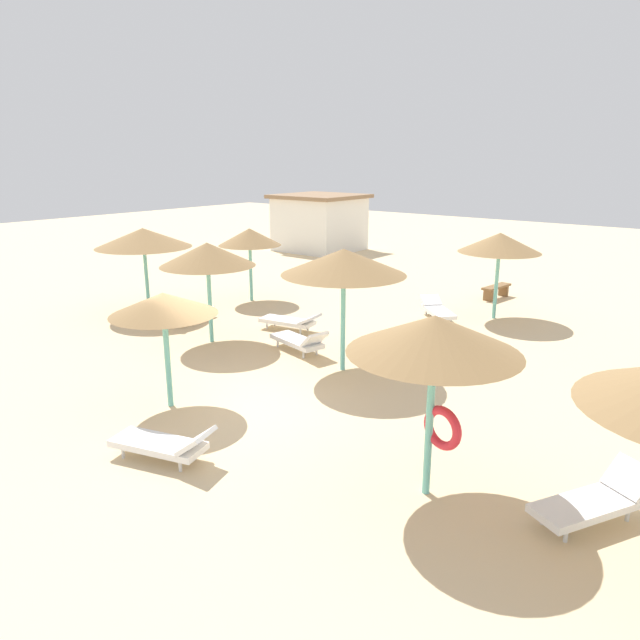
{
  "coord_description": "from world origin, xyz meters",
  "views": [
    {
      "loc": [
        8.73,
        -7.91,
        5.15
      ],
      "look_at": [
        0.0,
        3.0,
        1.2
      ],
      "focal_mm": 32.63,
      "sensor_mm": 36.0,
      "label": 1
    }
  ],
  "objects_px": {
    "parasol_8": "(250,237)",
    "lounger_3": "(165,444)",
    "parasol_1": "(500,243)",
    "lounger_2": "(300,341)",
    "parasol_0": "(435,337)",
    "parasol_5": "(143,238)",
    "lounger_6": "(291,321)",
    "beach_cabana": "(320,222)",
    "parasol_2": "(344,262)",
    "lounger_1": "(437,310)",
    "lounger_0": "(594,501)",
    "parasol_3": "(163,304)",
    "bench_0": "(496,289)",
    "parasol_6": "(207,255)",
    "lounger_5": "(188,313)"
  },
  "relations": [
    {
      "from": "parasol_8",
      "to": "lounger_3",
      "type": "xyz_separation_m",
      "value": [
        7.19,
        -9.28,
        -2.02
      ]
    },
    {
      "from": "parasol_1",
      "to": "lounger_2",
      "type": "bearing_deg",
      "value": -112.61
    },
    {
      "from": "parasol_0",
      "to": "parasol_5",
      "type": "bearing_deg",
      "value": 162.87
    },
    {
      "from": "lounger_6",
      "to": "beach_cabana",
      "type": "distance_m",
      "value": 15.93
    },
    {
      "from": "parasol_0",
      "to": "parasol_2",
      "type": "bearing_deg",
      "value": 140.09
    },
    {
      "from": "lounger_1",
      "to": "beach_cabana",
      "type": "bearing_deg",
      "value": 143.6
    },
    {
      "from": "lounger_0",
      "to": "parasol_8",
      "type": "bearing_deg",
      "value": 154.46
    },
    {
      "from": "parasol_3",
      "to": "parasol_1",
      "type": "bearing_deg",
      "value": 76.65
    },
    {
      "from": "parasol_0",
      "to": "lounger_2",
      "type": "height_order",
      "value": "parasol_0"
    },
    {
      "from": "parasol_8",
      "to": "parasol_1",
      "type": "bearing_deg",
      "value": 22.18
    },
    {
      "from": "beach_cabana",
      "to": "parasol_2",
      "type": "bearing_deg",
      "value": -49.6
    },
    {
      "from": "parasol_2",
      "to": "lounger_3",
      "type": "relative_size",
      "value": 1.52
    },
    {
      "from": "lounger_1",
      "to": "bench_0",
      "type": "bearing_deg",
      "value": 84.29
    },
    {
      "from": "parasol_6",
      "to": "beach_cabana",
      "type": "distance_m",
      "value": 17.23
    },
    {
      "from": "lounger_1",
      "to": "lounger_5",
      "type": "relative_size",
      "value": 0.93
    },
    {
      "from": "parasol_2",
      "to": "lounger_1",
      "type": "bearing_deg",
      "value": 93.91
    },
    {
      "from": "parasol_2",
      "to": "lounger_2",
      "type": "distance_m",
      "value": 2.97
    },
    {
      "from": "lounger_5",
      "to": "parasol_6",
      "type": "bearing_deg",
      "value": -22.51
    },
    {
      "from": "parasol_0",
      "to": "lounger_3",
      "type": "height_order",
      "value": "parasol_0"
    },
    {
      "from": "lounger_0",
      "to": "lounger_2",
      "type": "distance_m",
      "value": 8.86
    },
    {
      "from": "beach_cabana",
      "to": "bench_0",
      "type": "bearing_deg",
      "value": -21.75
    },
    {
      "from": "parasol_5",
      "to": "lounger_3",
      "type": "relative_size",
      "value": 1.58
    },
    {
      "from": "parasol_3",
      "to": "lounger_5",
      "type": "height_order",
      "value": "parasol_3"
    },
    {
      "from": "lounger_3",
      "to": "lounger_6",
      "type": "distance_m",
      "value": 8.07
    },
    {
      "from": "parasol_2",
      "to": "lounger_5",
      "type": "xyz_separation_m",
      "value": [
        -6.4,
        0.35,
        -2.4
      ]
    },
    {
      "from": "parasol_3",
      "to": "parasol_5",
      "type": "height_order",
      "value": "parasol_5"
    },
    {
      "from": "lounger_3",
      "to": "beach_cabana",
      "type": "relative_size",
      "value": 0.46
    },
    {
      "from": "parasol_6",
      "to": "beach_cabana",
      "type": "bearing_deg",
      "value": 118.28
    },
    {
      "from": "parasol_8",
      "to": "lounger_3",
      "type": "bearing_deg",
      "value": -52.23
    },
    {
      "from": "lounger_2",
      "to": "parasol_0",
      "type": "bearing_deg",
      "value": -33.35
    },
    {
      "from": "parasol_1",
      "to": "beach_cabana",
      "type": "relative_size",
      "value": 0.64
    },
    {
      "from": "parasol_6",
      "to": "lounger_0",
      "type": "xyz_separation_m",
      "value": [
        10.89,
        -2.23,
        -2.2
      ]
    },
    {
      "from": "bench_0",
      "to": "beach_cabana",
      "type": "distance_m",
      "value": 13.47
    },
    {
      "from": "parasol_6",
      "to": "parasol_5",
      "type": "bearing_deg",
      "value": 168.59
    },
    {
      "from": "parasol_1",
      "to": "parasol_6",
      "type": "distance_m",
      "value": 9.2
    },
    {
      "from": "parasol_1",
      "to": "parasol_2",
      "type": "xyz_separation_m",
      "value": [
        -1.04,
        -6.97,
        0.23
      ]
    },
    {
      "from": "lounger_0",
      "to": "lounger_5",
      "type": "distance_m",
      "value": 13.35
    },
    {
      "from": "parasol_1",
      "to": "lounger_0",
      "type": "distance_m",
      "value": 11.39
    },
    {
      "from": "lounger_2",
      "to": "parasol_2",
      "type": "bearing_deg",
      "value": -11.78
    },
    {
      "from": "parasol_1",
      "to": "lounger_3",
      "type": "distance_m",
      "value": 12.75
    },
    {
      "from": "parasol_5",
      "to": "parasol_2",
      "type": "bearing_deg",
      "value": -2.21
    },
    {
      "from": "parasol_2",
      "to": "lounger_1",
      "type": "relative_size",
      "value": 1.66
    },
    {
      "from": "lounger_3",
      "to": "lounger_5",
      "type": "height_order",
      "value": "lounger_5"
    },
    {
      "from": "parasol_3",
      "to": "bench_0",
      "type": "height_order",
      "value": "parasol_3"
    },
    {
      "from": "lounger_1",
      "to": "lounger_6",
      "type": "bearing_deg",
      "value": -125.1
    },
    {
      "from": "parasol_1",
      "to": "lounger_1",
      "type": "distance_m",
      "value": 2.88
    },
    {
      "from": "lounger_3",
      "to": "lounger_2",
      "type": "bearing_deg",
      "value": 108.4
    },
    {
      "from": "lounger_3",
      "to": "lounger_5",
      "type": "xyz_separation_m",
      "value": [
        -6.66,
        5.92,
        0.0
      ]
    },
    {
      "from": "parasol_0",
      "to": "lounger_6",
      "type": "distance_m",
      "value": 9.52
    },
    {
      "from": "lounger_5",
      "to": "bench_0",
      "type": "distance_m",
      "value": 11.3
    }
  ]
}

